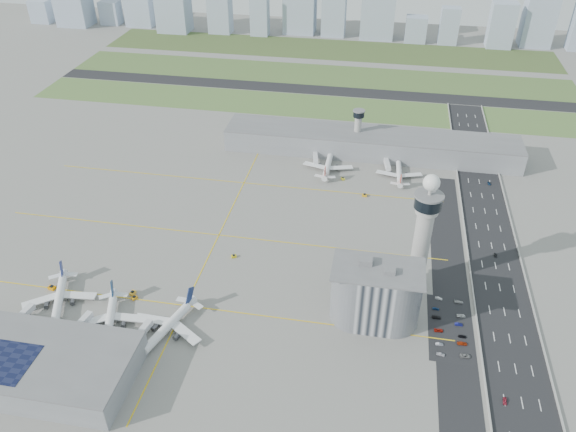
% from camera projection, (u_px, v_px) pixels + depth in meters
% --- Properties ---
extents(ground, '(1000.00, 1000.00, 0.00)m').
position_uv_depth(ground, '(276.00, 276.00, 295.69)').
color(ground, gray).
extents(grass_strip_0, '(480.00, 50.00, 0.08)m').
position_uv_depth(grass_strip_0, '(305.00, 105.00, 481.47)').
color(grass_strip_0, '#4C6A32').
rests_on(grass_strip_0, ground).
extents(grass_strip_1, '(480.00, 60.00, 0.08)m').
position_uv_depth(grass_strip_1, '(317.00, 75.00, 542.41)').
color(grass_strip_1, '#445F2D').
rests_on(grass_strip_1, ground).
extents(grass_strip_2, '(480.00, 70.00, 0.08)m').
position_uv_depth(grass_strip_2, '(327.00, 49.00, 607.42)').
color(grass_strip_2, '#405126').
rests_on(grass_strip_2, ground).
extents(runway, '(480.00, 22.00, 0.10)m').
position_uv_depth(runway, '(311.00, 89.00, 511.52)').
color(runway, black).
rests_on(runway, ground).
extents(highway, '(28.00, 500.00, 0.10)m').
position_uv_depth(highway, '(503.00, 303.00, 278.60)').
color(highway, black).
rests_on(highway, ground).
extents(barrier_left, '(0.60, 500.00, 1.20)m').
position_uv_depth(barrier_left, '(474.00, 299.00, 280.37)').
color(barrier_left, '#9E9E99').
rests_on(barrier_left, ground).
extents(barrier_right, '(0.60, 500.00, 1.20)m').
position_uv_depth(barrier_right, '(533.00, 306.00, 276.21)').
color(barrier_right, '#9E9E99').
rests_on(barrier_right, ground).
extents(landside_road, '(18.00, 260.00, 0.08)m').
position_uv_depth(landside_road, '(452.00, 311.00, 274.19)').
color(landside_road, black).
rests_on(landside_road, ground).
extents(parking_lot, '(20.00, 44.00, 0.10)m').
position_uv_depth(parking_lot, '(449.00, 328.00, 264.73)').
color(parking_lot, black).
rests_on(parking_lot, ground).
extents(taxiway_line_h_0, '(260.00, 0.60, 0.01)m').
position_uv_depth(taxiway_line_h_0, '(185.00, 306.00, 277.25)').
color(taxiway_line_h_0, yellow).
rests_on(taxiway_line_h_0, ground).
extents(taxiway_line_h_1, '(260.00, 0.60, 0.01)m').
position_uv_depth(taxiway_line_h_1, '(219.00, 235.00, 326.00)').
color(taxiway_line_h_1, yellow).
rests_on(taxiway_line_h_1, ground).
extents(taxiway_line_h_2, '(260.00, 0.60, 0.01)m').
position_uv_depth(taxiway_line_h_2, '(244.00, 183.00, 374.76)').
color(taxiway_line_h_2, yellow).
rests_on(taxiway_line_h_2, ground).
extents(taxiway_line_v, '(0.60, 260.00, 0.01)m').
position_uv_depth(taxiway_line_v, '(219.00, 235.00, 326.00)').
color(taxiway_line_v, yellow).
rests_on(taxiway_line_v, ground).
extents(control_tower, '(14.00, 14.00, 64.50)m').
position_uv_depth(control_tower, '(424.00, 228.00, 271.76)').
color(control_tower, '#ADAAA5').
rests_on(control_tower, ground).
extents(secondary_tower, '(8.60, 8.60, 31.90)m').
position_uv_depth(secondary_tower, '(358.00, 127.00, 402.53)').
color(secondary_tower, '#ADAAA5').
rests_on(secondary_tower, ground).
extents(admin_building, '(42.00, 24.00, 33.50)m').
position_uv_depth(admin_building, '(376.00, 294.00, 261.48)').
color(admin_building, '#B2B2B7').
rests_on(admin_building, ground).
extents(terminal_pier, '(210.00, 32.00, 15.80)m').
position_uv_depth(terminal_pier, '(370.00, 143.00, 405.56)').
color(terminal_pier, gray).
rests_on(terminal_pier, ground).
extents(near_terminal, '(84.00, 42.00, 13.00)m').
position_uv_depth(near_terminal, '(35.00, 364.00, 238.49)').
color(near_terminal, gray).
rests_on(near_terminal, ground).
extents(airplane_near_a, '(49.27, 52.74, 11.84)m').
position_uv_depth(airplane_near_a, '(58.00, 295.00, 274.72)').
color(airplane_near_a, white).
rests_on(airplane_near_a, ground).
extents(airplane_near_b, '(46.89, 50.76, 11.64)m').
position_uv_depth(airplane_near_b, '(109.00, 317.00, 262.37)').
color(airplane_near_b, white).
rests_on(airplane_near_b, ground).
extents(airplane_near_c, '(48.21, 52.51, 12.18)m').
position_uv_depth(airplane_near_c, '(166.00, 323.00, 258.76)').
color(airplane_near_c, white).
rests_on(airplane_near_c, ground).
extents(airplane_far_a, '(34.93, 41.08, 11.49)m').
position_uv_depth(airplane_far_a, '(328.00, 161.00, 387.52)').
color(airplane_far_a, white).
rests_on(airplane_far_a, ground).
extents(airplane_far_b, '(33.16, 38.38, 10.31)m').
position_uv_depth(airplane_far_b, '(399.00, 170.00, 379.28)').
color(airplane_far_b, white).
rests_on(airplane_far_b, ground).
extents(jet_bridge_near_0, '(5.39, 14.31, 5.70)m').
position_uv_depth(jet_bridge_near_0, '(13.00, 327.00, 261.29)').
color(jet_bridge_near_0, silver).
rests_on(jet_bridge_near_0, ground).
extents(jet_bridge_near_1, '(5.39, 14.31, 5.70)m').
position_uv_depth(jet_bridge_near_1, '(72.00, 336.00, 256.84)').
color(jet_bridge_near_1, silver).
rests_on(jet_bridge_near_1, ground).
extents(jet_bridge_near_2, '(5.39, 14.31, 5.70)m').
position_uv_depth(jet_bridge_near_2, '(134.00, 344.00, 252.39)').
color(jet_bridge_near_2, silver).
rests_on(jet_bridge_near_2, ground).
extents(jet_bridge_far_0, '(5.39, 14.31, 5.70)m').
position_uv_depth(jet_bridge_far_0, '(315.00, 155.00, 401.05)').
color(jet_bridge_far_0, silver).
rests_on(jet_bridge_far_0, ground).
extents(jet_bridge_far_1, '(5.39, 14.31, 5.70)m').
position_uv_depth(jet_bridge_far_1, '(386.00, 161.00, 393.63)').
color(jet_bridge_far_1, silver).
rests_on(jet_bridge_far_1, ground).
extents(tug_0, '(3.99, 3.09, 2.10)m').
position_uv_depth(tug_0, '(52.00, 287.00, 286.83)').
color(tug_0, orange).
rests_on(tug_0, ground).
extents(tug_1, '(3.19, 3.54, 1.71)m').
position_uv_depth(tug_1, '(134.00, 298.00, 280.86)').
color(tug_1, orange).
rests_on(tug_1, ground).
extents(tug_2, '(2.79, 3.64, 1.92)m').
position_uv_depth(tug_2, '(133.00, 293.00, 283.67)').
color(tug_2, gold).
rests_on(tug_2, ground).
extents(tug_3, '(3.38, 3.00, 1.63)m').
position_uv_depth(tug_3, '(234.00, 256.00, 308.53)').
color(tug_3, gold).
rests_on(tug_3, ground).
extents(tug_4, '(2.91, 3.30, 1.60)m').
position_uv_depth(tug_4, '(343.00, 179.00, 377.96)').
color(tug_4, yellow).
rests_on(tug_4, ground).
extents(tug_5, '(3.16, 2.20, 1.81)m').
position_uv_depth(tug_5, '(364.00, 195.00, 360.49)').
color(tug_5, orange).
rests_on(tug_5, ground).
extents(car_lot_0, '(3.82, 1.86, 1.26)m').
position_uv_depth(car_lot_0, '(441.00, 354.00, 250.61)').
color(car_lot_0, silver).
rests_on(car_lot_0, ground).
extents(car_lot_1, '(3.53, 1.46, 1.14)m').
position_uv_depth(car_lot_1, '(439.00, 344.00, 255.63)').
color(car_lot_1, '#9A9DAC').
rests_on(car_lot_1, ground).
extents(car_lot_2, '(4.34, 2.26, 1.17)m').
position_uv_depth(car_lot_2, '(439.00, 330.00, 262.70)').
color(car_lot_2, '#9A170C').
rests_on(car_lot_2, ground).
extents(car_lot_3, '(4.41, 1.96, 1.26)m').
position_uv_depth(car_lot_3, '(437.00, 317.00, 269.73)').
color(car_lot_3, black).
rests_on(car_lot_3, ground).
extents(car_lot_4, '(3.33, 1.56, 1.10)m').
position_uv_depth(car_lot_4, '(436.00, 309.00, 274.70)').
color(car_lot_4, navy).
rests_on(car_lot_4, ground).
extents(car_lot_5, '(3.66, 1.81, 1.15)m').
position_uv_depth(car_lot_5, '(439.00, 298.00, 280.75)').
color(car_lot_5, silver).
rests_on(car_lot_5, ground).
extents(car_lot_6, '(4.78, 2.35, 1.31)m').
position_uv_depth(car_lot_6, '(465.00, 356.00, 249.77)').
color(car_lot_6, gray).
rests_on(car_lot_6, ground).
extents(car_lot_7, '(4.65, 2.19, 1.31)m').
position_uv_depth(car_lot_7, '(462.00, 343.00, 255.85)').
color(car_lot_7, '#A42A0B').
rests_on(car_lot_7, ground).
extents(car_lot_8, '(3.57, 1.49, 1.21)m').
position_uv_depth(car_lot_8, '(462.00, 336.00, 259.50)').
color(car_lot_8, black).
rests_on(car_lot_8, ground).
extents(car_lot_9, '(3.73, 1.31, 1.23)m').
position_uv_depth(car_lot_9, '(459.00, 324.00, 265.84)').
color(car_lot_9, navy).
rests_on(car_lot_9, ground).
extents(car_lot_10, '(4.20, 2.30, 1.12)m').
position_uv_depth(car_lot_10, '(461.00, 316.00, 270.69)').
color(car_lot_10, white).
rests_on(car_lot_10, ground).
extents(car_lot_11, '(4.23, 1.73, 1.23)m').
position_uv_depth(car_lot_11, '(459.00, 302.00, 278.57)').
color(car_lot_11, '#B0B0B0').
rests_on(car_lot_11, ground).
extents(car_hw_0, '(1.86, 3.88, 1.28)m').
position_uv_depth(car_hw_0, '(505.00, 401.00, 229.86)').
color(car_hw_0, maroon).
rests_on(car_hw_0, ground).
extents(car_hw_1, '(1.32, 3.46, 1.12)m').
position_uv_depth(car_hw_1, '(495.00, 255.00, 309.70)').
color(car_hw_1, black).
rests_on(car_hw_1, ground).
extents(car_hw_2, '(1.86, 3.92, 1.08)m').
position_uv_depth(car_hw_2, '(489.00, 183.00, 373.17)').
color(car_hw_2, navy).
rests_on(car_hw_2, ground).
extents(car_hw_4, '(1.82, 3.44, 1.11)m').
position_uv_depth(car_hw_4, '(461.00, 140.00, 426.09)').
color(car_hw_4, gray).
rests_on(car_hw_4, ground).
extents(skyline_bldg_0, '(24.05, 19.24, 26.50)m').
position_uv_depth(skyline_bldg_0, '(42.00, 11.00, 686.94)').
color(skyline_bldg_0, '#9EADC1').
rests_on(skyline_bldg_0, ground).
extents(skyline_bldg_2, '(22.81, 18.25, 26.79)m').
position_uv_depth(skyline_bldg_2, '(111.00, 13.00, 680.90)').
color(skyline_bldg_2, '#9EADC1').
rests_on(skyline_bldg_2, ground).
extents(skyline_bldg_3, '(32.30, 25.84, 36.93)m').
position_uv_depth(skyline_bldg_3, '(141.00, 10.00, 673.27)').
color(skyline_bldg_3, '#9EADC1').
rests_on(skyline_bldg_3, ground).
extents(skyline_bldg_4, '(35.81, 28.65, 60.36)m').
position_uv_depth(skyline_bldg_4, '(173.00, 5.00, 646.40)').
color(skyline_bldg_4, '#9EADC1').
rests_on(skyline_bldg_4, ground).
extents(skyline_bldg_5, '(25.49, 20.39, 66.89)m').
position_uv_depth(skyline_bldg_5, '(219.00, 3.00, 640.13)').
color(skyline_bldg_5, '#9EADC1').
rests_on(skyline_bldg_5, ground).
extents(skyline_bldg_6, '(20.04, 16.03, 45.20)m').
position_uv_depth(skyline_bldg_6, '(260.00, 15.00, 637.77)').
color(skyline_bldg_6, '#9EADC1').
rests_on(skyline_bldg_6, ground).
extents(skyline_bldg_7, '(35.76, 28.61, 61.22)m').
position_uv_depth(skyline_bldg_7, '(300.00, 5.00, 642.26)').
color(skyline_bldg_7, '#9EADC1').
rests_on(skyline_bldg_7, ground).
extents(skyline_bldg_9, '(36.96, 29.57, 62.11)m').
position_uv_depth(skyline_bldg_9, '(379.00, 9.00, 624.99)').
color(skyline_bldg_9, '#9EADC1').
rests_on(skyline_bldg_9, ground).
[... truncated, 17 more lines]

